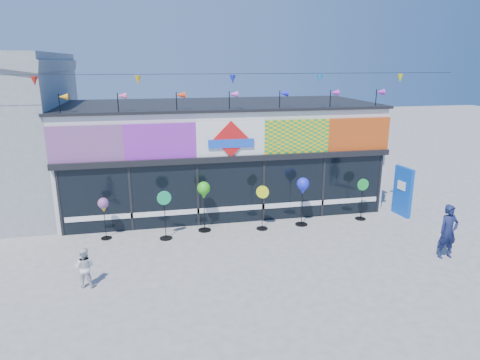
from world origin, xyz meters
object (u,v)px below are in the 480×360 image
object	(u,v)px
spinner_5	(362,198)
spinner_1	(165,214)
adult_man	(448,232)
spinner_0	(104,206)
spinner_4	(303,187)
child	(85,267)
blue_sign	(403,191)
spinner_2	(204,192)
spinner_3	(262,206)

from	to	relation	value
spinner_5	spinner_1	bearing A→B (deg)	-176.96
adult_man	spinner_1	bearing A→B (deg)	158.07
spinner_0	spinner_4	xyz separation A→B (m)	(6.78, -0.13, 0.27)
spinner_4	child	world-z (taller)	spinner_4
spinner_1	blue_sign	bearing A→B (deg)	3.22
spinner_2	spinner_5	world-z (taller)	spinner_2
spinner_5	adult_man	world-z (taller)	adult_man
blue_sign	spinner_3	size ratio (longest dim) A/B	1.19
spinner_3	spinner_1	bearing A→B (deg)	-176.89
spinner_3	spinner_5	bearing A→B (deg)	2.99
spinner_1	spinner_4	world-z (taller)	spinner_4
spinner_1	spinner_3	world-z (taller)	spinner_1
spinner_4	spinner_1	bearing A→B (deg)	-176.67
spinner_0	child	size ratio (longest dim) A/B	1.31
spinner_3	spinner_5	xyz separation A→B (m)	(3.85, 0.20, -0.01)
spinner_0	spinner_5	bearing A→B (deg)	-0.18
child	spinner_3	bearing A→B (deg)	-137.95
spinner_0	adult_man	size ratio (longest dim) A/B	0.86
spinner_1	adult_man	bearing A→B (deg)	-20.84
adult_man	child	bearing A→B (deg)	176.80
spinner_1	spinner_5	xyz separation A→B (m)	(7.19, 0.38, -0.05)
blue_sign	spinner_1	distance (m)	8.93
spinner_0	adult_man	distance (m)	10.72
spinner_1	spinner_4	xyz separation A→B (m)	(4.83, 0.28, 0.53)
spinner_0	spinner_1	bearing A→B (deg)	-11.94
spinner_5	adult_man	distance (m)	3.63
spinner_1	spinner_4	size ratio (longest dim) A/B	0.94
spinner_1	adult_man	world-z (taller)	spinner_1
blue_sign	spinner_5	size ratio (longest dim) A/B	1.20
spinner_0	spinner_1	size ratio (longest dim) A/B	0.86
spinner_1	spinner_5	world-z (taller)	spinner_1
spinner_1	adult_man	distance (m)	8.74
adult_man	spinner_4	bearing A→B (deg)	133.45
spinner_1	spinner_5	distance (m)	7.20
spinner_3	child	size ratio (longest dim) A/B	1.46
spinner_1	spinner_4	distance (m)	4.87
spinner_1	spinner_3	size ratio (longest dim) A/B	1.05
blue_sign	spinner_3	distance (m)	5.58
spinner_2	child	size ratio (longest dim) A/B	1.63
adult_man	child	xyz separation A→B (m)	(-10.34, 0.38, -0.28)
spinner_3	spinner_4	xyz separation A→B (m)	(1.49, 0.10, 0.57)
spinner_0	spinner_5	size ratio (longest dim) A/B	0.91
spinner_5	adult_man	xyz separation A→B (m)	(0.98, -3.49, -0.00)
adult_man	child	size ratio (longest dim) A/B	1.52
spinner_3	child	xyz separation A→B (m)	(-5.51, -2.91, -0.29)
blue_sign	spinner_1	xyz separation A→B (m)	(-8.91, -0.50, -0.07)
spinner_0	spinner_2	distance (m)	3.30
spinner_1	spinner_3	distance (m)	3.35
blue_sign	spinner_0	xyz separation A→B (m)	(-10.86, -0.09, 0.19)
spinner_3	spinner_4	size ratio (longest dim) A/B	0.90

